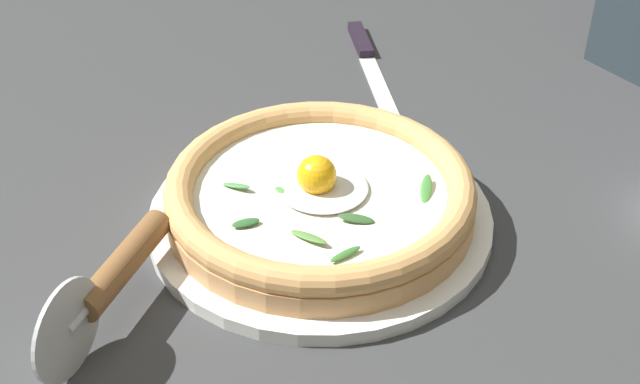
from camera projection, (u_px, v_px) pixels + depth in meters
The scene contains 5 objects.
ground_plane at pixel (311, 198), 0.77m from camera, with size 2.40×2.40×0.03m, color #363739.
pizza_plate at pixel (320, 217), 0.72m from camera, with size 0.29×0.29×0.01m, color white.
pizza at pixel (320, 193), 0.70m from camera, with size 0.26×0.26×0.06m.
pizza_cutter at pixel (111, 279), 0.61m from camera, with size 0.07×0.16×0.07m.
table_knife at pixel (367, 55), 0.96m from camera, with size 0.18×0.16×0.01m.
Camera 1 is at (-0.41, 0.47, 0.45)m, focal length 48.08 mm.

